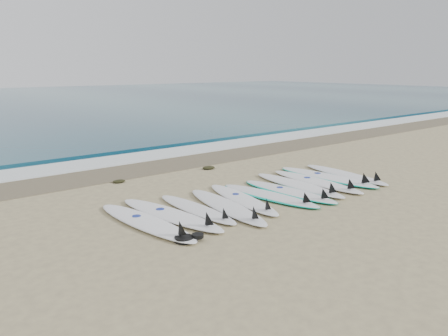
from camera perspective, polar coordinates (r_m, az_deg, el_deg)
ground at (r=9.68m, az=5.14°, el=-3.69°), size 120.00×120.00×0.00m
wet_sand_band at (r=12.85m, az=-7.60°, el=0.45°), size 120.00×1.80×0.01m
foam_band at (r=14.04m, az=-10.58°, el=1.47°), size 120.00×1.40×0.04m
wave_crest at (r=15.35m, az=-13.25°, el=2.43°), size 120.00×1.00×0.10m
surfboard_0 at (r=7.99m, az=-9.94°, el=-7.01°), size 0.87×2.85×0.36m
surfboard_1 at (r=8.33m, az=-6.77°, el=-6.07°), size 1.00×2.87×0.36m
surfboard_2 at (r=8.63m, az=-3.41°, el=-5.39°), size 0.55×2.41×0.31m
surfboard_3 at (r=8.74m, az=0.50°, el=-5.05°), size 0.96×2.82×0.35m
surfboard_4 at (r=9.24m, az=2.57°, el=-4.10°), size 0.98×2.65×0.33m
surfboard_5 at (r=9.57m, az=6.08°, el=-3.60°), size 0.97×2.65×0.33m
surfboard_6 at (r=9.94m, az=8.60°, el=-3.04°), size 0.82×2.63×0.33m
surfboard_7 at (r=10.46m, az=9.92°, el=-2.21°), size 0.68×2.80×0.36m
surfboard_8 at (r=10.86m, az=12.18°, el=-1.75°), size 0.65×2.80×0.36m
surfboard_9 at (r=11.40m, az=13.45°, el=-1.14°), size 0.89×2.95×0.37m
surfboard_10 at (r=11.77m, az=15.75°, el=-0.81°), size 0.82×2.75×0.35m
seaweed_near at (r=11.08m, az=-13.56°, el=-1.69°), size 0.32×0.25×0.06m
seaweed_far at (r=12.21m, az=-2.02°, el=0.05°), size 0.38×0.29×0.07m
leash_coil at (r=7.24m, az=-4.82°, el=-9.14°), size 0.46×0.36×0.11m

